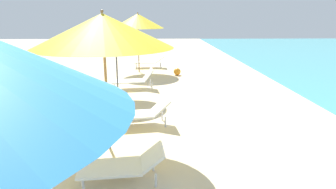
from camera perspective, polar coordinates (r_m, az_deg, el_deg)
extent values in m
cylinder|color=olive|center=(5.53, -11.95, -1.13)|extent=(0.05, 0.05, 1.96)
cone|color=yellow|center=(5.32, -12.72, 12.20)|extent=(2.51, 2.51, 0.60)
sphere|color=olive|center=(5.32, -12.93, 15.74)|extent=(0.06, 0.06, 0.06)
cube|color=white|center=(6.84, -7.69, -4.00)|extent=(1.23, 0.74, 0.04)
cube|color=white|center=(6.85, -1.38, -2.20)|extent=(0.48, 0.63, 0.36)
cylinder|color=silver|center=(6.67, -11.66, -6.03)|extent=(0.04, 0.04, 0.25)
cylinder|color=silver|center=(7.12, -11.59, -4.65)|extent=(0.04, 0.04, 0.25)
cylinder|color=silver|center=(6.75, -0.52, -5.44)|extent=(0.04, 0.04, 0.25)
cylinder|color=silver|center=(7.19, -1.17, -4.11)|extent=(0.04, 0.04, 0.25)
cube|color=white|center=(4.69, -11.28, -14.02)|extent=(1.03, 0.67, 0.04)
cube|color=white|center=(4.62, -3.08, -12.14)|extent=(0.41, 0.61, 0.29)
cylinder|color=silver|center=(4.60, -16.44, -16.88)|extent=(0.04, 0.04, 0.22)
cylinder|color=silver|center=(5.01, -15.61, -14.00)|extent=(0.04, 0.04, 0.22)
cylinder|color=silver|center=(4.55, -2.42, -16.60)|extent=(0.04, 0.04, 0.22)
cylinder|color=silver|center=(4.96, -2.92, -13.70)|extent=(0.04, 0.04, 0.22)
cylinder|color=#4C4C51|center=(9.38, -10.09, 5.55)|extent=(0.05, 0.05, 1.93)
cone|color=yellow|center=(9.26, -10.42, 12.52)|extent=(1.96, 1.96, 0.35)
sphere|color=#4C4C51|center=(9.25, -10.48, 13.77)|extent=(0.06, 0.06, 0.06)
cube|color=white|center=(10.34, -7.92, 2.65)|extent=(1.24, 0.78, 0.04)
cube|color=white|center=(10.35, -3.91, 3.99)|extent=(0.43, 0.65, 0.42)
cylinder|color=silver|center=(10.12, -10.52, 1.39)|extent=(0.04, 0.04, 0.26)
cylinder|color=silver|center=(10.61, -10.54, 2.03)|extent=(0.04, 0.04, 0.26)
cylinder|color=silver|center=(10.20, -3.18, 1.73)|extent=(0.04, 0.04, 0.26)
cylinder|color=silver|center=(10.68, -3.53, 2.35)|extent=(0.04, 0.04, 0.26)
cylinder|color=olive|center=(13.36, -5.83, 8.64)|extent=(0.05, 0.05, 1.98)
cone|color=yellow|center=(13.27, -5.98, 14.25)|extent=(2.32, 2.32, 0.63)
sphere|color=olive|center=(13.27, -6.02, 15.74)|extent=(0.06, 0.06, 0.06)
cube|color=white|center=(14.61, -4.55, 6.40)|extent=(1.12, 0.67, 0.04)
cube|color=white|center=(14.61, -1.66, 7.04)|extent=(0.44, 0.63, 0.30)
cylinder|color=silver|center=(14.39, -6.31, 5.62)|extent=(0.04, 0.04, 0.25)
cylinder|color=silver|center=(14.90, -6.26, 5.95)|extent=(0.04, 0.04, 0.25)
cylinder|color=silver|center=(14.40, -1.46, 5.72)|extent=(0.04, 0.04, 0.25)
cylinder|color=silver|center=(14.91, -1.57, 6.04)|extent=(0.04, 0.04, 0.25)
sphere|color=orange|center=(12.67, 1.82, 4.53)|extent=(0.31, 0.31, 0.31)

